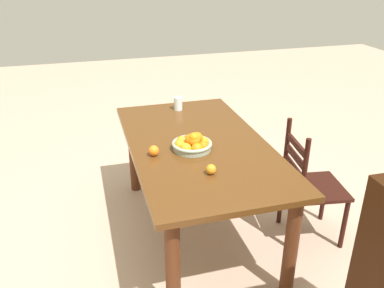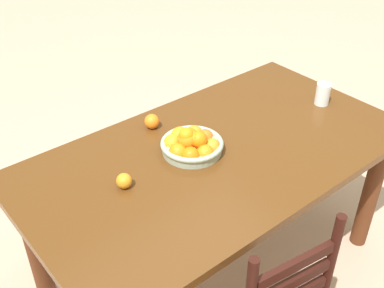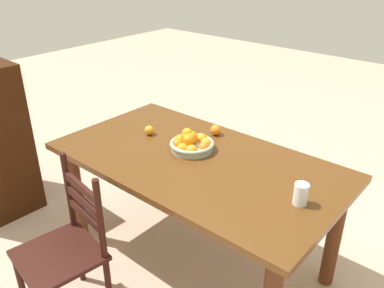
{
  "view_description": "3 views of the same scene",
  "coord_description": "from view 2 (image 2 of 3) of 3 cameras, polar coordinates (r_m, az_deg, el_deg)",
  "views": [
    {
      "loc": [
        2.51,
        -0.75,
        2.0
      ],
      "look_at": [
        0.09,
        -0.07,
        0.82
      ],
      "focal_mm": 37.8,
      "sensor_mm": 36.0,
      "label": 1
    },
    {
      "loc": [
        1.18,
        1.25,
        2.0
      ],
      "look_at": [
        0.09,
        -0.07,
        0.82
      ],
      "focal_mm": 44.3,
      "sensor_mm": 36.0,
      "label": 2
    },
    {
      "loc": [
        -1.36,
        1.63,
        1.93
      ],
      "look_at": [
        0.09,
        -0.07,
        0.82
      ],
      "focal_mm": 37.45,
      "sensor_mm": 36.0,
      "label": 3
    }
  ],
  "objects": [
    {
      "name": "fruit_bowl",
      "position": [
        2.07,
        -0.1,
        0.01
      ],
      "size": [
        0.28,
        0.28,
        0.14
      ],
      "color": "#99AB95",
      "rests_on": "dining_table"
    },
    {
      "name": "orange_loose_1",
      "position": [
        1.91,
        -8.18,
        -4.42
      ],
      "size": [
        0.06,
        0.06,
        0.06
      ],
      "primitive_type": "sphere",
      "color": "orange",
      "rests_on": "dining_table"
    },
    {
      "name": "orange_loose_0",
      "position": [
        2.25,
        -4.85,
        2.73
      ],
      "size": [
        0.07,
        0.07,
        0.07
      ],
      "primitive_type": "sphere",
      "color": "orange",
      "rests_on": "dining_table"
    },
    {
      "name": "drinking_glass",
      "position": [
        2.53,
        15.47,
        5.83
      ],
      "size": [
        0.07,
        0.07,
        0.11
      ],
      "primitive_type": "cylinder",
      "color": "silver",
      "rests_on": "dining_table"
    },
    {
      "name": "ground_plane",
      "position": [
        2.64,
        2.61,
        -14.7
      ],
      "size": [
        12.0,
        12.0,
        0.0
      ],
      "primitive_type": "plane",
      "color": "tan"
    },
    {
      "name": "dining_table",
      "position": [
        2.18,
        3.06,
        -3.35
      ],
      "size": [
        1.76,
        0.97,
        0.78
      ],
      "color": "#533013",
      "rests_on": "ground"
    }
  ]
}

